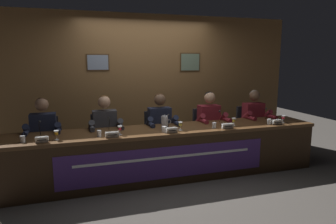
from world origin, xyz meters
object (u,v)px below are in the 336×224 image
juice_glass_center (180,125)px  microphone_right (222,120)px  chair_center (158,139)px  nameplate_center (172,130)px  nameplate_far_left (42,140)px  panelist_right (211,122)px  panelist_center (161,125)px  water_cup_left (99,134)px  chair_far_right (249,131)px  water_cup_right (214,126)px  panelist_left (106,129)px  water_cup_far_right (269,122)px  microphone_far_right (269,117)px  conference_table (170,145)px  juice_glass_far_left (56,133)px  water_pitcher_central (165,122)px  juice_glass_left (120,129)px  chair_left (105,143)px  water_cup_center (164,130)px  microphone_far_left (40,132)px  panelist_far_left (43,133)px  microphone_center (170,124)px  water_cup_far_left (23,139)px  panelist_far_right (256,119)px  nameplate_far_right (277,122)px  nameplate_left (112,135)px  juice_glass_far_right (283,118)px  nameplate_right (228,126)px  chair_far_left (46,148)px  microphone_left (110,127)px

juice_glass_center → microphone_right: microphone_right is taller
chair_center → nameplate_center: chair_center is taller
microphone_right → nameplate_far_left: bearing=-173.7°
panelist_right → panelist_center: bearing=180.0°
water_cup_left → chair_far_right: size_ratio=0.09×
nameplate_far_left → water_cup_right: bearing=2.3°
panelist_left → panelist_center: size_ratio=1.00×
water_cup_far_right → microphone_far_right: bearing=56.1°
conference_table → juice_glass_far_left: size_ratio=38.24×
microphone_right → water_pitcher_central: bearing=179.2°
juice_glass_left → water_cup_left: bearing=-178.5°
chair_left → water_cup_center: (0.76, -0.80, 0.35)m
microphone_far_left → panelist_far_left: bearing=88.3°
panelist_center → microphone_center: panelist_center is taller
chair_far_right → conference_table: bearing=-158.7°
microphone_right → microphone_far_left: bearing=-180.0°
water_cup_left → panelist_right: size_ratio=0.07×
water_cup_far_left → panelist_far_right: bearing=8.5°
nameplate_center → nameplate_far_right: bearing=0.8°
water_cup_right → water_pitcher_central: (-0.72, 0.20, 0.06)m
chair_center → nameplate_center: size_ratio=5.72×
panelist_left → microphone_center: size_ratio=5.69×
nameplate_left → chair_far_right: 2.81m
juice_glass_left → chair_center: 1.13m
juice_glass_far_right → water_pitcher_central: water_pitcher_central is taller
panelist_center → panelist_far_right: size_ratio=1.00×
chair_center → nameplate_right: size_ratio=4.87×
chair_far_left → nameplate_far_right: size_ratio=5.35×
microphone_right → nameplate_right: bearing=-100.7°
juice_glass_left → panelist_right: size_ratio=0.10×
microphone_left → chair_far_right: (2.65, 0.57, -0.38)m
water_cup_far_left → microphone_far_left: bearing=46.3°
panelist_left → panelist_right: 1.78m
microphone_far_right → juice_glass_far_right: bearing=-57.9°
chair_center → water_cup_right: chair_center is taller
water_cup_far_left → juice_glass_center: 2.10m
panelist_left → panelist_right: same height
nameplate_right → microphone_far_right: size_ratio=0.86×
microphone_right → juice_glass_center: bearing=-167.1°
panelist_center → chair_center: bearing=90.0°
panelist_far_left → chair_left: (0.89, 0.20, -0.28)m
juice_glass_center → water_cup_center: juice_glass_center is taller
chair_center → water_cup_right: size_ratio=10.63×
juice_glass_far_right → conference_table: bearing=177.8°
chair_far_left → juice_glass_far_left: 0.89m
juice_glass_center → chair_left: bearing=143.8°
nameplate_far_left → juice_glass_far_right: bearing=1.4°
juice_glass_far_left → nameplate_far_left: bearing=-151.6°
nameplate_left → microphone_left: 0.30m
nameplate_left → water_cup_center: water_cup_center is taller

